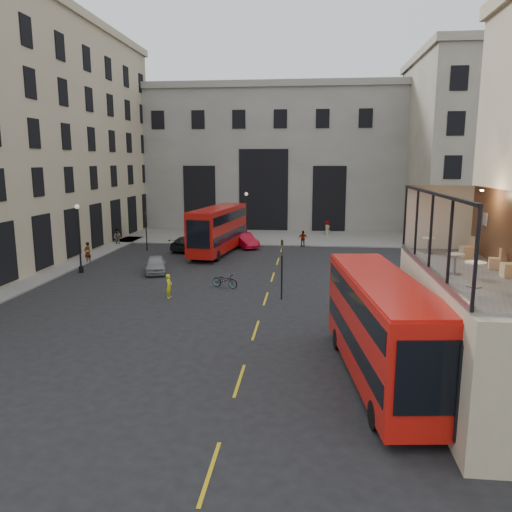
# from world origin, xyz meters

# --- Properties ---
(ground) EXTENTS (140.00, 140.00, 0.00)m
(ground) POSITION_xyz_m (0.00, 0.00, 0.00)
(ground) COLOR black
(ground) RESTS_ON ground
(host_frontage) EXTENTS (3.00, 11.00, 4.50)m
(host_frontage) POSITION_xyz_m (6.50, 0.00, 2.25)
(host_frontage) COLOR #B9AA8B
(host_frontage) RESTS_ON ground
(cafe_floor) EXTENTS (3.00, 10.00, 0.10)m
(cafe_floor) POSITION_xyz_m (6.50, 0.00, 4.55)
(cafe_floor) COLOR slate
(cafe_floor) RESTS_ON host_frontage
(gateway) EXTENTS (35.00, 10.60, 18.00)m
(gateway) POSITION_xyz_m (-5.00, 47.99, 9.39)
(gateway) COLOR gray
(gateway) RESTS_ON ground
(building_right) EXTENTS (16.60, 18.60, 20.00)m
(building_right) POSITION_xyz_m (20.00, 39.97, 10.39)
(building_right) COLOR #A79E87
(building_right) RESTS_ON ground
(pavement_far) EXTENTS (40.00, 12.00, 0.12)m
(pavement_far) POSITION_xyz_m (-6.00, 38.00, 0.06)
(pavement_far) COLOR slate
(pavement_far) RESTS_ON ground
(traffic_light_near) EXTENTS (0.16, 0.20, 3.80)m
(traffic_light_near) POSITION_xyz_m (-1.00, 12.00, 2.42)
(traffic_light_near) COLOR black
(traffic_light_near) RESTS_ON ground
(traffic_light_far) EXTENTS (0.16, 0.20, 3.80)m
(traffic_light_far) POSITION_xyz_m (-15.00, 28.00, 2.42)
(traffic_light_far) COLOR black
(traffic_light_far) RESTS_ON ground
(street_lamp_a) EXTENTS (0.36, 0.36, 5.33)m
(street_lamp_a) POSITION_xyz_m (-17.00, 18.00, 2.39)
(street_lamp_a) COLOR black
(street_lamp_a) RESTS_ON ground
(street_lamp_b) EXTENTS (0.36, 0.36, 5.33)m
(street_lamp_b) POSITION_xyz_m (-6.00, 34.00, 2.39)
(street_lamp_b) COLOR black
(street_lamp_b) RESTS_ON ground
(bus_near) EXTENTS (3.60, 10.67, 4.18)m
(bus_near) POSITION_xyz_m (3.50, 0.63, 2.35)
(bus_near) COLOR red
(bus_near) RESTS_ON ground
(bus_far) EXTENTS (3.92, 11.10, 4.34)m
(bus_far) POSITION_xyz_m (-7.80, 27.35, 2.44)
(bus_far) COLOR #A3100B
(bus_far) RESTS_ON ground
(car_a) EXTENTS (2.56, 4.13, 1.31)m
(car_a) POSITION_xyz_m (-11.21, 18.62, 0.66)
(car_a) COLOR gray
(car_a) RESTS_ON ground
(car_b) EXTENTS (3.57, 4.57, 1.45)m
(car_b) POSITION_xyz_m (-5.81, 30.76, 0.72)
(car_b) COLOR #AA0A20
(car_b) RESTS_ON ground
(car_c) EXTENTS (3.04, 5.08, 1.38)m
(car_c) POSITION_xyz_m (-11.04, 28.59, 0.69)
(car_c) COLOR black
(car_c) RESTS_ON ground
(bicycle) EXTENTS (2.02, 1.25, 1.00)m
(bicycle) POSITION_xyz_m (-5.05, 14.56, 0.50)
(bicycle) COLOR gray
(bicycle) RESTS_ON ground
(cyclist) EXTENTS (0.38, 0.57, 1.54)m
(cyclist) POSITION_xyz_m (-8.14, 11.59, 0.77)
(cyclist) COLOR yellow
(cyclist) RESTS_ON ground
(pedestrian_a) EXTENTS (0.94, 0.80, 1.69)m
(pedestrian_a) POSITION_xyz_m (-19.00, 30.71, 0.85)
(pedestrian_a) COLOR gray
(pedestrian_a) RESTS_ON ground
(pedestrian_b) EXTENTS (1.26, 1.08, 1.68)m
(pedestrian_b) POSITION_xyz_m (-9.14, 30.04, 0.84)
(pedestrian_b) COLOR gray
(pedestrian_b) RESTS_ON ground
(pedestrian_c) EXTENTS (0.99, 0.47, 1.65)m
(pedestrian_c) POSITION_xyz_m (0.07, 31.85, 0.82)
(pedestrian_c) COLOR gray
(pedestrian_c) RESTS_ON ground
(pedestrian_d) EXTENTS (0.88, 1.01, 1.74)m
(pedestrian_d) POSITION_xyz_m (2.75, 39.76, 0.87)
(pedestrian_d) COLOR gray
(pedestrian_d) RESTS_ON ground
(pedestrian_e) EXTENTS (0.64, 0.77, 1.79)m
(pedestrian_e) POSITION_xyz_m (-18.11, 21.66, 0.90)
(pedestrian_e) COLOR gray
(pedestrian_e) RESTS_ON ground
(cafe_table_near) EXTENTS (0.65, 0.65, 0.82)m
(cafe_table_near) POSITION_xyz_m (5.94, -2.14, 5.14)
(cafe_table_near) COLOR white
(cafe_table_near) RESTS_ON cafe_floor
(cafe_table_mid) EXTENTS (0.60, 0.60, 0.74)m
(cafe_table_mid) POSITION_xyz_m (5.84, -0.29, 5.09)
(cafe_table_mid) COLOR beige
(cafe_table_mid) RESTS_ON cafe_floor
(cafe_table_far) EXTENTS (0.56, 0.56, 0.70)m
(cafe_table_far) POSITION_xyz_m (5.85, 3.80, 5.06)
(cafe_table_far) COLOR beige
(cafe_table_far) RESTS_ON cafe_floor
(cafe_chair_b) EXTENTS (0.46, 0.46, 0.92)m
(cafe_chair_b) POSITION_xyz_m (7.59, -0.58, 4.88)
(cafe_chair_b) COLOR #D6B27B
(cafe_chair_b) RESTS_ON cafe_floor
(cafe_chair_c) EXTENTS (0.47, 0.47, 0.79)m
(cafe_chair_c) POSITION_xyz_m (7.57, 0.74, 4.84)
(cafe_chair_c) COLOR tan
(cafe_chair_c) RESTS_ON cafe_floor
(cafe_chair_d) EXTENTS (0.52, 0.52, 0.91)m
(cafe_chair_d) POSITION_xyz_m (7.19, 2.89, 4.88)
(cafe_chair_d) COLOR tan
(cafe_chair_d) RESTS_ON cafe_floor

